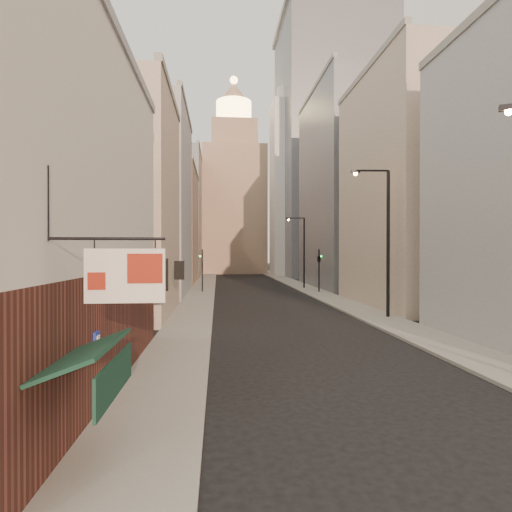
{
  "coord_description": "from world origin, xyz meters",
  "views": [
    {
      "loc": [
        -4.63,
        -5.81,
        4.62
      ],
      "look_at": [
        -1.98,
        23.87,
        4.38
      ],
      "focal_mm": 30.0,
      "sensor_mm": 36.0,
      "label": 1
    }
  ],
  "objects_px": {
    "streetlamp_far": "(302,248)",
    "traffic_light_left": "(202,263)",
    "white_tower": "(292,182)",
    "clock_tower": "(234,196)",
    "streetlamp_mid": "(384,234)",
    "traffic_light_right": "(319,259)"
  },
  "relations": [
    {
      "from": "streetlamp_far",
      "to": "traffic_light_left",
      "type": "relative_size",
      "value": 1.82
    },
    {
      "from": "clock_tower",
      "to": "streetlamp_far",
      "type": "height_order",
      "value": "clock_tower"
    },
    {
      "from": "clock_tower",
      "to": "white_tower",
      "type": "distance_m",
      "value": 17.83
    },
    {
      "from": "white_tower",
      "to": "traffic_light_right",
      "type": "height_order",
      "value": "white_tower"
    },
    {
      "from": "streetlamp_mid",
      "to": "traffic_light_right",
      "type": "relative_size",
      "value": 2.08
    },
    {
      "from": "traffic_light_left",
      "to": "streetlamp_mid",
      "type": "bearing_deg",
      "value": 113.35
    },
    {
      "from": "traffic_light_left",
      "to": "traffic_light_right",
      "type": "relative_size",
      "value": 1.0
    },
    {
      "from": "white_tower",
      "to": "traffic_light_left",
      "type": "xyz_separation_m",
      "value": [
        -16.42,
        -34.57,
        -15.13
      ]
    },
    {
      "from": "streetlamp_far",
      "to": "traffic_light_left",
      "type": "distance_m",
      "value": 13.3
    },
    {
      "from": "white_tower",
      "to": "streetlamp_far",
      "type": "distance_m",
      "value": 33.34
    },
    {
      "from": "clock_tower",
      "to": "white_tower",
      "type": "xyz_separation_m",
      "value": [
        11.0,
        -14.0,
        0.97
      ]
    },
    {
      "from": "clock_tower",
      "to": "traffic_light_left",
      "type": "distance_m",
      "value": 50.88
    },
    {
      "from": "white_tower",
      "to": "streetlamp_mid",
      "type": "bearing_deg",
      "value": -93.2
    },
    {
      "from": "clock_tower",
      "to": "traffic_light_left",
      "type": "relative_size",
      "value": 8.98
    },
    {
      "from": "clock_tower",
      "to": "traffic_light_right",
      "type": "height_order",
      "value": "clock_tower"
    },
    {
      "from": "traffic_light_left",
      "to": "clock_tower",
      "type": "bearing_deg",
      "value": -106.26
    },
    {
      "from": "streetlamp_mid",
      "to": "streetlamp_far",
      "type": "height_order",
      "value": "streetlamp_mid"
    },
    {
      "from": "clock_tower",
      "to": "streetlamp_mid",
      "type": "bearing_deg",
      "value": -83.44
    },
    {
      "from": "white_tower",
      "to": "streetlamp_far",
      "type": "relative_size",
      "value": 4.57
    },
    {
      "from": "streetlamp_mid",
      "to": "traffic_light_left",
      "type": "distance_m",
      "value": 24.48
    },
    {
      "from": "traffic_light_right",
      "to": "clock_tower",
      "type": "bearing_deg",
      "value": -79.56
    },
    {
      "from": "traffic_light_right",
      "to": "streetlamp_far",
      "type": "bearing_deg",
      "value": -80.09
    }
  ]
}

